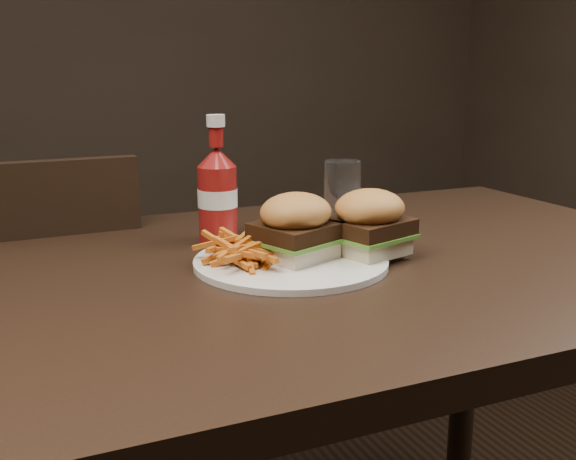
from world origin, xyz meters
name	(u,v)px	position (x,y,z in m)	size (l,w,h in m)	color
wall_back	(61,1)	(0.00, 3.50, 1.40)	(6.00, 0.04, 2.80)	#93775B
dining_table	(336,269)	(0.00, 0.00, 0.73)	(1.20, 0.80, 0.04)	black
chair_far	(29,370)	(-0.44, 0.50, 0.43)	(0.42, 0.42, 0.04)	black
plate	(291,262)	(-0.08, -0.01, 0.76)	(0.28, 0.28, 0.01)	white
sandwich_half_a	(296,250)	(-0.07, -0.01, 0.77)	(0.10, 0.09, 0.02)	#F8DFC6
sandwich_half_b	(369,245)	(0.04, -0.03, 0.77)	(0.10, 0.09, 0.02)	beige
fries_pile	(243,247)	(-0.15, 0.00, 0.78)	(0.10, 0.10, 0.04)	orange
ketchup_bottle	(218,205)	(-0.13, 0.16, 0.81)	(0.06, 0.06, 0.13)	maroon
tumbler	(342,189)	(0.13, 0.23, 0.81)	(0.07, 0.07, 0.11)	white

